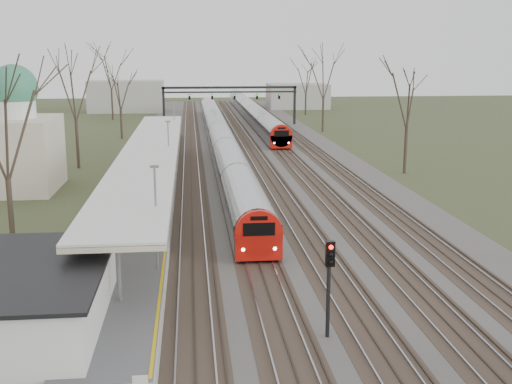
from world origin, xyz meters
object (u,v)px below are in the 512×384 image
Objects in this scene: train_near at (219,135)px; passenger at (151,227)px; signal_post at (329,275)px; train_far at (251,110)px.

train_near is 47.01× the size of passenger.
signal_post is at bearing -88.15° from train_near.
train_near is 1.20× the size of train_far.
signal_post is (-5.25, -87.25, 1.25)m from train_far.
train_far is 18.34× the size of signal_post.
train_near is 22.00× the size of signal_post.
signal_post is (1.75, -54.12, 1.25)m from train_near.
passenger is at bearing 125.37° from signal_post.
signal_post reaches higher than train_far.
passenger is at bearing -99.44° from train_far.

